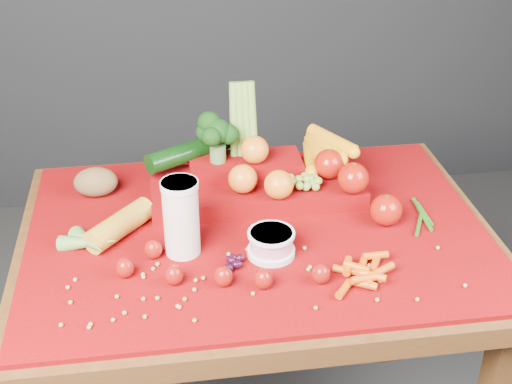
{
  "coord_description": "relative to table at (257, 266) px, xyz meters",
  "views": [
    {
      "loc": [
        -0.21,
        -1.37,
        1.66
      ],
      "look_at": [
        0.0,
        0.02,
        0.85
      ],
      "focal_mm": 50.0,
      "sensor_mm": 36.0,
      "label": 1
    }
  ],
  "objects": [
    {
      "name": "strawberry_scatter",
      "position": [
        -0.13,
        -0.17,
        0.13
      ],
      "size": [
        0.44,
        0.18,
        0.05
      ],
      "color": "#951906",
      "rests_on": "red_cloth"
    },
    {
      "name": "green_bean_pile",
      "position": [
        0.39,
        -0.01,
        0.11
      ],
      "size": [
        0.14,
        0.12,
        0.01
      ],
      "primitive_type": null,
      "color": "#215513",
      "rests_on": "red_cloth"
    },
    {
      "name": "milk_glass",
      "position": [
        -0.18,
        -0.07,
        0.2
      ],
      "size": [
        0.08,
        0.08,
        0.18
      ],
      "rotation": [
        0.0,
        0.0,
        -0.34
      ],
      "color": "beige",
      "rests_on": "red_cloth"
    },
    {
      "name": "table",
      "position": [
        0.0,
        0.0,
        0.0
      ],
      "size": [
        1.1,
        0.8,
        0.75
      ],
      "color": "#381D0C",
      "rests_on": "ground"
    },
    {
      "name": "corn_ear",
      "position": [
        -0.36,
        -0.01,
        0.13
      ],
      "size": [
        0.27,
        0.26,
        0.06
      ],
      "rotation": [
        0.0,
        0.0,
        0.85
      ],
      "color": "gold",
      "rests_on": "red_cloth"
    },
    {
      "name": "baby_carrot_pile",
      "position": [
        0.19,
        -0.22,
        0.12
      ],
      "size": [
        0.17,
        0.18,
        0.03
      ],
      "primitive_type": null,
      "color": "#C44606",
      "rests_on": "red_cloth"
    },
    {
      "name": "soybean_scatter",
      "position": [
        0.0,
        -0.2,
        0.11
      ],
      "size": [
        0.84,
        0.24,
        0.01
      ],
      "primitive_type": null,
      "color": "#A28A45",
      "rests_on": "red_cloth"
    },
    {
      "name": "yogurt_bowl",
      "position": [
        0.01,
        -0.1,
        0.14
      ],
      "size": [
        0.11,
        0.11,
        0.06
      ],
      "rotation": [
        0.0,
        0.0,
        0.37
      ],
      "color": "silver",
      "rests_on": "red_cloth"
    },
    {
      "name": "produce_mound",
      "position": [
        0.04,
        0.16,
        0.17
      ],
      "size": [
        0.59,
        0.38,
        0.27
      ],
      "color": "#770306",
      "rests_on": "red_cloth"
    },
    {
      "name": "red_cloth",
      "position": [
        0.0,
        0.0,
        0.1
      ],
      "size": [
        1.05,
        0.75,
        0.01
      ],
      "primitive_type": "cube",
      "color": "#770306",
      "rests_on": "table"
    },
    {
      "name": "dark_grape_cluster",
      "position": [
        -0.07,
        -0.14,
        0.12
      ],
      "size": [
        0.06,
        0.05,
        0.03
      ],
      "primitive_type": null,
      "color": "black",
      "rests_on": "red_cloth"
    },
    {
      "name": "potato",
      "position": [
        -0.37,
        0.22,
        0.14
      ],
      "size": [
        0.11,
        0.08,
        0.07
      ],
      "primitive_type": "ellipsoid",
      "color": "brown",
      "rests_on": "red_cloth"
    }
  ]
}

